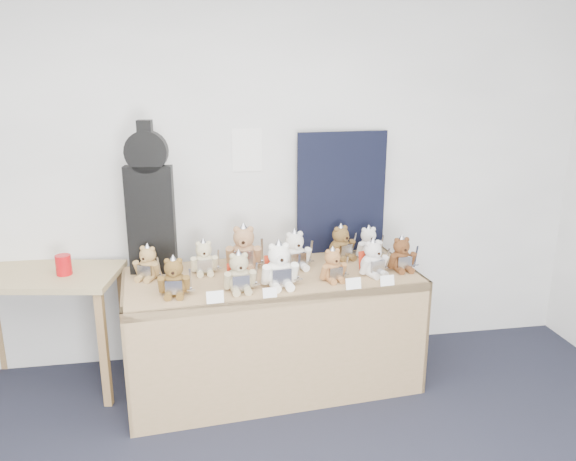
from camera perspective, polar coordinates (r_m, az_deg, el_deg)
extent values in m
plane|color=white|center=(3.99, -11.21, 5.10)|extent=(6.00, 0.00, 6.00)
cube|color=white|center=(3.97, -4.19, 8.14)|extent=(0.21, 0.00, 0.30)
cube|color=#987A4D|center=(3.70, -1.65, -4.91)|extent=(1.97, 0.96, 0.06)
cube|color=#987A4D|center=(3.51, -0.13, -12.70)|extent=(1.90, 0.19, 0.79)
cube|color=#987A4D|center=(3.77, -15.97, -11.24)|extent=(0.09, 0.79, 0.79)
cube|color=#987A4D|center=(4.14, 11.34, -8.38)|extent=(0.09, 0.79, 0.79)
cube|color=#A28657|center=(3.99, -23.86, -4.25)|extent=(1.06, 0.71, 0.04)
cube|color=olive|center=(3.78, -18.20, -11.48)|extent=(0.06, 0.06, 0.78)
cube|color=olive|center=(4.18, -16.25, -8.59)|extent=(0.06, 0.06, 0.78)
cube|color=black|center=(3.73, -13.73, 1.00)|extent=(0.31, 0.12, 0.71)
cylinder|color=black|center=(3.64, -14.19, 7.77)|extent=(0.28, 0.12, 0.27)
cube|color=black|center=(3.63, -14.31, 9.43)|extent=(0.10, 0.09, 0.18)
cube|color=black|center=(4.06, 5.47, 3.83)|extent=(0.66, 0.06, 0.88)
cylinder|color=red|center=(3.87, -21.84, -3.26)|extent=(0.10, 0.10, 0.13)
ellipsoid|color=brown|center=(3.41, -11.45, -5.38)|extent=(0.16, 0.14, 0.15)
sphere|color=brown|center=(3.38, -11.55, -3.76)|extent=(0.11, 0.11, 0.11)
cylinder|color=brown|center=(3.33, -11.60, -4.17)|extent=(0.05, 0.03, 0.05)
sphere|color=black|center=(3.32, -11.62, -4.27)|extent=(0.02, 0.02, 0.02)
sphere|color=brown|center=(3.37, -12.21, -3.08)|extent=(0.04, 0.04, 0.04)
sphere|color=brown|center=(3.36, -10.97, -3.04)|extent=(0.04, 0.04, 0.04)
cylinder|color=brown|center=(3.40, -12.71, -5.40)|extent=(0.05, 0.09, 0.12)
cylinder|color=brown|center=(3.39, -10.25, -5.35)|extent=(0.05, 0.09, 0.12)
cylinder|color=brown|center=(3.38, -12.06, -6.41)|extent=(0.05, 0.10, 0.05)
cylinder|color=brown|center=(3.37, -10.89, -6.38)|extent=(0.05, 0.10, 0.05)
cube|color=silver|center=(3.35, -11.53, -5.69)|extent=(0.10, 0.02, 0.08)
cone|color=silver|center=(3.36, -11.59, -3.00)|extent=(0.10, 0.10, 0.07)
cube|color=silver|center=(3.36, -9.89, -5.04)|extent=(0.01, 0.04, 0.16)
cube|color=silver|center=(3.39, -9.84, -6.01)|extent=(0.05, 0.01, 0.01)
ellipsoid|color=tan|center=(3.42, -4.97, -4.98)|extent=(0.17, 0.15, 0.16)
sphere|color=tan|center=(3.39, -5.02, -3.30)|extent=(0.12, 0.12, 0.12)
cylinder|color=tan|center=(3.34, -4.86, -3.71)|extent=(0.05, 0.03, 0.05)
sphere|color=black|center=(3.33, -4.81, -3.81)|extent=(0.02, 0.02, 0.02)
sphere|color=tan|center=(3.37, -5.67, -2.62)|extent=(0.04, 0.04, 0.04)
sphere|color=tan|center=(3.38, -4.40, -2.52)|extent=(0.04, 0.04, 0.04)
cylinder|color=tan|center=(3.39, -6.18, -5.08)|extent=(0.05, 0.09, 0.12)
cylinder|color=tan|center=(3.42, -3.67, -4.86)|extent=(0.05, 0.09, 0.12)
cylinder|color=tan|center=(3.38, -5.39, -6.07)|extent=(0.06, 0.11, 0.05)
cylinder|color=tan|center=(3.40, -4.19, -5.97)|extent=(0.06, 0.11, 0.05)
cube|color=silver|center=(3.37, -4.79, -5.28)|extent=(0.10, 0.03, 0.09)
cone|color=silver|center=(3.37, -5.04, -2.50)|extent=(0.10, 0.10, 0.08)
cube|color=silver|center=(3.40, -3.24, -4.52)|extent=(0.02, 0.04, 0.17)
cube|color=silver|center=(3.42, -3.22, -5.52)|extent=(0.05, 0.01, 0.01)
cube|color=#A92713|center=(3.47, -5.15, -4.45)|extent=(0.13, 0.04, 0.14)
ellipsoid|color=white|center=(3.48, -0.92, -4.40)|extent=(0.20, 0.17, 0.18)
sphere|color=white|center=(3.43, -0.93, -2.47)|extent=(0.14, 0.14, 0.14)
cylinder|color=white|center=(3.38, -0.70, -2.93)|extent=(0.06, 0.04, 0.06)
sphere|color=black|center=(3.37, -0.61, -3.04)|extent=(0.02, 0.02, 0.02)
sphere|color=white|center=(3.41, -1.66, -1.69)|extent=(0.04, 0.04, 0.04)
sphere|color=white|center=(3.43, -0.22, -1.57)|extent=(0.04, 0.04, 0.04)
cylinder|color=white|center=(3.43, -2.26, -4.51)|extent=(0.06, 0.11, 0.14)
cylinder|color=white|center=(3.47, 0.58, -4.26)|extent=(0.06, 0.11, 0.14)
cylinder|color=white|center=(3.43, -1.34, -5.65)|extent=(0.07, 0.12, 0.06)
cylinder|color=white|center=(3.45, 0.01, -5.52)|extent=(0.07, 0.12, 0.06)
cube|color=silver|center=(3.41, -0.63, -4.74)|extent=(0.12, 0.03, 0.10)
cone|color=silver|center=(3.42, -0.94, -1.55)|extent=(0.12, 0.12, 0.09)
cube|color=silver|center=(3.46, 1.08, -3.86)|extent=(0.02, 0.05, 0.19)
cube|color=silver|center=(3.48, 1.08, -5.01)|extent=(0.06, 0.01, 0.01)
cube|color=#A92713|center=(3.53, -1.20, -3.81)|extent=(0.15, 0.05, 0.17)
ellipsoid|color=#A16B3D|center=(3.59, 4.51, -4.13)|extent=(0.16, 0.14, 0.14)
sphere|color=#A16B3D|center=(3.55, 4.54, -2.73)|extent=(0.10, 0.10, 0.10)
cylinder|color=#A16B3D|center=(3.52, 4.85, -3.06)|extent=(0.05, 0.03, 0.04)
sphere|color=black|center=(3.51, 4.96, -3.13)|extent=(0.02, 0.02, 0.02)
sphere|color=#A16B3D|center=(3.53, 4.07, -2.18)|extent=(0.03, 0.03, 0.03)
sphere|color=#A16B3D|center=(3.56, 5.04, -2.06)|extent=(0.03, 0.03, 0.03)
cylinder|color=#A16B3D|center=(3.54, 3.67, -4.26)|extent=(0.05, 0.08, 0.10)
cylinder|color=#A16B3D|center=(3.60, 5.58, -3.98)|extent=(0.05, 0.08, 0.10)
cylinder|color=#A16B3D|center=(3.55, 4.39, -5.05)|extent=(0.06, 0.10, 0.04)
cylinder|color=#A16B3D|center=(3.57, 5.29, -4.91)|extent=(0.06, 0.10, 0.04)
cube|color=silver|center=(3.54, 4.90, -4.36)|extent=(0.09, 0.03, 0.08)
cone|color=silver|center=(3.54, 4.56, -2.07)|extent=(0.09, 0.09, 0.07)
cube|color=silver|center=(3.59, 5.96, -3.67)|extent=(0.02, 0.04, 0.15)
cube|color=silver|center=(3.61, 5.94, -4.50)|extent=(0.04, 0.01, 0.01)
ellipsoid|color=silver|center=(3.71, 8.55, -3.47)|extent=(0.19, 0.18, 0.15)
sphere|color=silver|center=(3.67, 8.61, -1.95)|extent=(0.11, 0.11, 0.11)
cylinder|color=silver|center=(3.64, 9.07, -2.28)|extent=(0.05, 0.04, 0.05)
sphere|color=black|center=(3.63, 9.23, -2.35)|extent=(0.02, 0.02, 0.02)
sphere|color=silver|center=(3.64, 8.18, -1.38)|extent=(0.04, 0.04, 0.04)
sphere|color=silver|center=(3.68, 9.10, -1.21)|extent=(0.04, 0.04, 0.04)
cylinder|color=silver|center=(3.65, 7.82, -3.64)|extent=(0.07, 0.09, 0.12)
cylinder|color=silver|center=(3.73, 9.63, -3.25)|extent=(0.07, 0.09, 0.12)
cylinder|color=silver|center=(3.66, 8.60, -4.45)|extent=(0.08, 0.11, 0.05)
cylinder|color=silver|center=(3.70, 9.46, -4.26)|extent=(0.08, 0.11, 0.05)
cube|color=silver|center=(3.66, 9.12, -3.68)|extent=(0.10, 0.05, 0.09)
cone|color=silver|center=(3.66, 8.64, -1.23)|extent=(0.10, 0.10, 0.07)
cube|color=silver|center=(3.73, 10.04, -2.91)|extent=(0.02, 0.04, 0.16)
cube|color=silver|center=(3.75, 9.99, -3.80)|extent=(0.05, 0.02, 0.01)
cube|color=#A92713|center=(3.75, 8.02, -3.05)|extent=(0.13, 0.07, 0.14)
ellipsoid|color=brown|center=(3.83, 11.37, -3.01)|extent=(0.16, 0.14, 0.15)
sphere|color=brown|center=(3.80, 11.45, -1.57)|extent=(0.11, 0.11, 0.11)
cylinder|color=brown|center=(3.76, 11.76, -1.90)|extent=(0.05, 0.03, 0.05)
sphere|color=black|center=(3.74, 11.87, -1.97)|extent=(0.02, 0.02, 0.02)
sphere|color=brown|center=(3.77, 11.00, -0.99)|extent=(0.04, 0.04, 0.04)
sphere|color=brown|center=(3.80, 11.97, -0.90)|extent=(0.04, 0.04, 0.04)
cylinder|color=brown|center=(3.78, 10.52, -3.09)|extent=(0.05, 0.09, 0.11)
cylinder|color=brown|center=(3.84, 12.46, -2.89)|extent=(0.05, 0.09, 0.11)
cylinder|color=brown|center=(3.78, 11.22, -3.92)|extent=(0.05, 0.10, 0.05)
cylinder|color=brown|center=(3.81, 12.14, -3.82)|extent=(0.05, 0.10, 0.05)
cube|color=silver|center=(3.78, 11.76, -3.23)|extent=(0.10, 0.03, 0.08)
cone|color=silver|center=(3.78, 11.49, -0.89)|extent=(0.09, 0.09, 0.07)
cube|color=silver|center=(3.83, 12.86, -2.59)|extent=(0.02, 0.04, 0.16)
cube|color=silver|center=(3.85, 12.80, -3.44)|extent=(0.05, 0.01, 0.01)
ellipsoid|color=beige|center=(3.74, -8.50, -3.36)|extent=(0.15, 0.13, 0.15)
sphere|color=beige|center=(3.71, -8.57, -1.94)|extent=(0.11, 0.11, 0.11)
cylinder|color=beige|center=(3.67, -8.52, -2.27)|extent=(0.05, 0.03, 0.04)
sphere|color=black|center=(3.65, -8.50, -2.35)|extent=(0.02, 0.02, 0.02)
sphere|color=beige|center=(3.70, -9.13, -1.35)|extent=(0.03, 0.03, 0.03)
sphere|color=beige|center=(3.70, -8.06, -1.29)|extent=(0.03, 0.03, 0.03)
cylinder|color=beige|center=(3.72, -9.56, -3.40)|extent=(0.04, 0.08, 0.11)
cylinder|color=beige|center=(3.72, -7.43, -3.28)|extent=(0.04, 0.08, 0.11)
cylinder|color=beige|center=(3.70, -8.94, -4.25)|extent=(0.05, 0.10, 0.04)
cylinder|color=beige|center=(3.71, -7.93, -4.19)|extent=(0.05, 0.10, 0.04)
cube|color=silver|center=(3.68, -8.45, -3.59)|extent=(0.10, 0.02, 0.08)
cone|color=silver|center=(3.70, -8.59, -1.27)|extent=(0.09, 0.09, 0.07)
cube|color=silver|center=(3.71, -7.09, -3.00)|extent=(0.01, 0.04, 0.15)
cube|color=silver|center=(3.73, -7.06, -3.84)|extent=(0.04, 0.01, 0.01)
ellipsoid|color=#AE7F57|center=(3.80, -4.48, -2.59)|extent=(0.22, 0.19, 0.19)
sphere|color=#AE7F57|center=(3.76, -4.53, -0.71)|extent=(0.14, 0.14, 0.14)
cylinder|color=#AE7F57|center=(3.70, -4.56, -1.14)|extent=(0.06, 0.04, 0.06)
sphere|color=black|center=(3.68, -4.58, -1.24)|extent=(0.02, 0.02, 0.02)
sphere|color=#AE7F57|center=(3.74, -5.25, 0.10)|extent=(0.05, 0.05, 0.05)
sphere|color=#AE7F57|center=(3.74, -3.83, 0.11)|extent=(0.05, 0.05, 0.05)
cylinder|color=#AE7F57|center=(3.78, -5.90, -2.58)|extent=(0.07, 0.11, 0.15)
cylinder|color=#AE7F57|center=(3.77, -3.10, -2.56)|extent=(0.07, 0.11, 0.15)
cylinder|color=#AE7F57|center=(3.75, -5.18, -3.73)|extent=(0.07, 0.13, 0.06)
cylinder|color=#AE7F57|center=(3.75, -3.84, -3.72)|extent=(0.07, 0.13, 0.06)
cube|color=silver|center=(3.72, -4.53, -2.89)|extent=(0.13, 0.04, 0.11)
cone|color=silver|center=(3.74, -4.55, 0.18)|extent=(0.12, 0.12, 0.09)
cube|color=silver|center=(3.74, -2.66, -2.20)|extent=(0.02, 0.05, 0.20)
cube|color=silver|center=(3.77, -2.64, -3.33)|extent=(0.06, 0.02, 0.01)
ellipsoid|color=silver|center=(3.79, 0.66, -2.74)|extent=(0.20, 0.18, 0.17)
sphere|color=silver|center=(3.76, 0.67, -1.11)|extent=(0.12, 0.12, 0.12)
cylinder|color=silver|center=(3.71, 0.99, -1.47)|extent=(0.06, 0.04, 0.05)
sphere|color=black|center=(3.70, 1.11, -1.55)|extent=(0.02, 0.02, 0.02)
sphere|color=silver|center=(3.73, 0.10, -0.47)|extent=(0.04, 0.04, 0.04)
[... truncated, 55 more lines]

